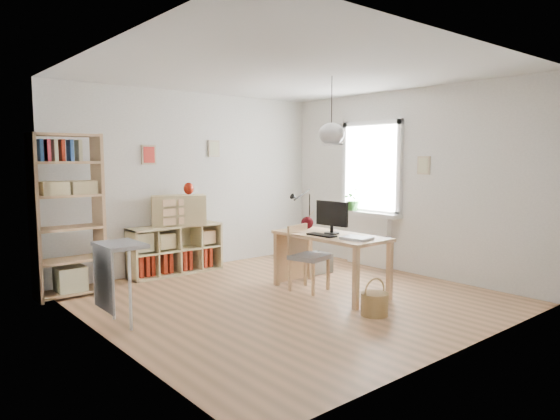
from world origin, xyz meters
TOP-DOWN VIEW (x-y plane):
  - ground at (0.00, 0.00)m, footprint 4.50×4.50m
  - room_shell at (0.55, -0.15)m, footprint 4.50×4.50m
  - window_unit at (2.23, 0.60)m, footprint 0.07×1.16m
  - radiator at (2.19, 0.60)m, footprint 0.10×0.80m
  - windowsill at (2.14, 0.60)m, footprint 0.22×1.20m
  - desk at (0.55, -0.15)m, footprint 0.70×1.50m
  - cube_shelf at (-0.47, 2.08)m, footprint 1.40×0.38m
  - tall_bookshelf at (-2.04, 1.80)m, footprint 0.80×0.38m
  - side_table at (-2.04, 0.35)m, footprint 0.40×0.55m
  - chair at (0.39, 0.14)m, footprint 0.49×0.49m
  - wicker_basket at (0.26, -1.11)m, footprint 0.30×0.30m
  - storage_chest at (1.15, 0.86)m, footprint 0.60×0.66m
  - monitor at (0.58, -0.14)m, footprint 0.19×0.48m
  - keyboard at (0.37, -0.18)m, footprint 0.16×0.39m
  - task_lamp at (0.60, 0.46)m, footprint 0.46×0.17m
  - yarn_ball at (0.65, 0.38)m, footprint 0.17×0.17m
  - paper_tray at (0.49, -0.64)m, footprint 0.30×0.36m
  - drawer_chest at (-0.39, 2.04)m, footprint 0.85×0.63m
  - red_vase at (-0.22, 2.04)m, footprint 0.15×0.15m
  - potted_plant at (2.12, 0.88)m, footprint 0.40×0.37m

SIDE VIEW (x-z plane):
  - ground at x=0.00m, z-range 0.00..0.00m
  - wicker_basket at x=0.26m, z-range -0.07..0.34m
  - storage_chest at x=1.15m, z-range -0.10..0.48m
  - cube_shelf at x=-0.47m, z-range -0.06..0.66m
  - radiator at x=2.19m, z-range 0.00..0.80m
  - chair at x=0.39m, z-range 0.06..0.90m
  - desk at x=0.55m, z-range 0.28..1.03m
  - side_table at x=-2.04m, z-range 0.24..1.09m
  - keyboard at x=0.37m, z-range 0.75..0.77m
  - paper_tray at x=0.49m, z-range 0.75..0.78m
  - windowsill at x=2.14m, z-range 0.80..0.86m
  - yarn_ball at x=0.65m, z-range 0.75..0.92m
  - drawer_chest at x=-0.39m, z-range 0.72..1.16m
  - monitor at x=0.58m, z-range 0.78..1.19m
  - potted_plant at x=2.12m, z-range 0.86..1.21m
  - task_lamp at x=0.60m, z-range 0.84..1.33m
  - tall_bookshelf at x=-2.04m, z-range 0.09..2.09m
  - red_vase at x=-0.22m, z-range 1.16..1.34m
  - window_unit at x=2.23m, z-range 0.82..2.28m
  - room_shell at x=0.55m, z-range -0.25..4.25m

